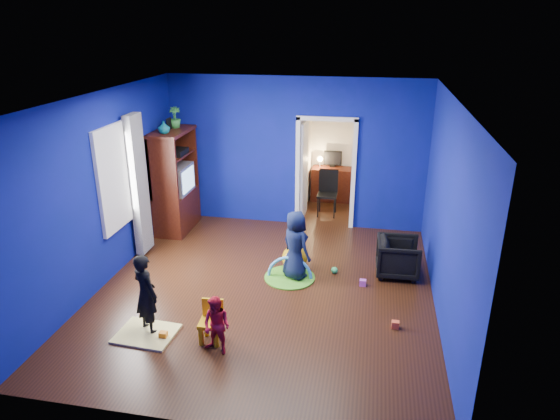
% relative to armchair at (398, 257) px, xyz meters
% --- Properties ---
extents(floor, '(5.00, 5.50, 0.01)m').
position_rel_armchair_xyz_m(floor, '(-1.98, -0.90, -0.31)').
color(floor, black).
rests_on(floor, ground).
extents(ceiling, '(5.00, 5.50, 0.01)m').
position_rel_armchair_xyz_m(ceiling, '(-1.98, -0.90, 2.59)').
color(ceiling, white).
rests_on(ceiling, wall_back).
extents(wall_back, '(5.00, 0.02, 2.90)m').
position_rel_armchair_xyz_m(wall_back, '(-1.98, 1.85, 1.14)').
color(wall_back, navy).
rests_on(wall_back, floor).
extents(wall_front, '(5.00, 0.02, 2.90)m').
position_rel_armchair_xyz_m(wall_front, '(-1.98, -3.65, 1.14)').
color(wall_front, navy).
rests_on(wall_front, floor).
extents(wall_left, '(0.02, 5.50, 2.90)m').
position_rel_armchair_xyz_m(wall_left, '(-4.48, -0.90, 1.14)').
color(wall_left, navy).
rests_on(wall_left, floor).
extents(wall_right, '(0.02, 5.50, 2.90)m').
position_rel_armchair_xyz_m(wall_right, '(0.52, -0.90, 1.14)').
color(wall_right, navy).
rests_on(wall_right, floor).
extents(alcove, '(1.00, 1.75, 2.50)m').
position_rel_armchair_xyz_m(alcove, '(-1.38, 2.72, 0.94)').
color(alcove, silver).
rests_on(alcove, floor).
extents(armchair, '(0.69, 0.67, 0.61)m').
position_rel_armchair_xyz_m(armchair, '(0.00, 0.00, 0.00)').
color(armchair, black).
rests_on(armchair, floor).
extents(child_black, '(0.49, 0.44, 1.11)m').
position_rel_armchair_xyz_m(child_black, '(-3.27, -2.21, 0.25)').
color(child_black, black).
rests_on(child_black, floor).
extents(child_navy, '(0.65, 0.63, 1.12)m').
position_rel_armchair_xyz_m(child_navy, '(-1.60, -0.40, 0.26)').
color(child_navy, '#10173C').
rests_on(child_navy, floor).
extents(toddler_red, '(0.44, 0.39, 0.76)m').
position_rel_armchair_xyz_m(toddler_red, '(-2.24, -2.48, 0.08)').
color(toddler_red, red).
rests_on(toddler_red, floor).
extents(vase, '(0.23, 0.23, 0.22)m').
position_rel_armchair_xyz_m(vase, '(-4.19, 0.84, 1.77)').
color(vase, '#0B585F').
rests_on(vase, tv_armoire).
extents(potted_plant, '(0.29, 0.29, 0.39)m').
position_rel_armchair_xyz_m(potted_plant, '(-4.19, 1.36, 1.85)').
color(potted_plant, '#328B37').
rests_on(potted_plant, tv_armoire).
extents(tv_armoire, '(0.58, 1.14, 1.96)m').
position_rel_armchair_xyz_m(tv_armoire, '(-4.19, 1.14, 0.67)').
color(tv_armoire, '#42190B').
rests_on(tv_armoire, floor).
extents(crt_tv, '(0.46, 0.70, 0.54)m').
position_rel_armchair_xyz_m(crt_tv, '(-4.15, 1.14, 0.71)').
color(crt_tv, silver).
rests_on(crt_tv, tv_armoire).
extents(yellow_blanket, '(0.79, 0.64, 0.03)m').
position_rel_armchair_xyz_m(yellow_blanket, '(-3.27, -2.31, -0.29)').
color(yellow_blanket, '#F2E07A').
rests_on(yellow_blanket, floor).
extents(hopper_ball, '(0.42, 0.42, 0.42)m').
position_rel_armchair_xyz_m(hopper_ball, '(-1.65, -0.15, -0.10)').
color(hopper_ball, yellow).
rests_on(hopper_ball, floor).
extents(kid_chair, '(0.30, 0.30, 0.50)m').
position_rel_armchair_xyz_m(kid_chair, '(-2.39, -2.28, -0.06)').
color(kid_chair, yellow).
rests_on(kid_chair, floor).
extents(play_mat, '(0.81, 0.81, 0.02)m').
position_rel_armchair_xyz_m(play_mat, '(-1.68, -0.45, -0.29)').
color(play_mat, '#499C23').
rests_on(play_mat, floor).
extents(toy_arch, '(0.73, 0.07, 0.73)m').
position_rel_armchair_xyz_m(toy_arch, '(-1.68, -0.45, -0.29)').
color(toy_arch, '#3F8CD8').
rests_on(toy_arch, floor).
extents(window_left, '(0.03, 0.95, 1.55)m').
position_rel_armchair_xyz_m(window_left, '(-4.47, -0.55, 1.24)').
color(window_left, white).
rests_on(window_left, wall_left).
extents(curtain, '(0.14, 0.42, 2.40)m').
position_rel_armchair_xyz_m(curtain, '(-4.35, -0.00, 0.94)').
color(curtain, slate).
rests_on(curtain, floor).
extents(doorway, '(1.16, 0.10, 2.10)m').
position_rel_armchair_xyz_m(doorway, '(-1.38, 1.85, 0.74)').
color(doorway, white).
rests_on(doorway, floor).
extents(study_desk, '(0.88, 0.44, 0.75)m').
position_rel_armchair_xyz_m(study_desk, '(-1.38, 3.36, 0.07)').
color(study_desk, '#3D140A').
rests_on(study_desk, floor).
extents(desk_monitor, '(0.40, 0.05, 0.32)m').
position_rel_armchair_xyz_m(desk_monitor, '(-1.38, 3.48, 0.64)').
color(desk_monitor, black).
rests_on(desk_monitor, study_desk).
extents(desk_lamp, '(0.14, 0.14, 0.14)m').
position_rel_armchair_xyz_m(desk_lamp, '(-1.66, 3.42, 0.62)').
color(desk_lamp, '#FFD88C').
rests_on(desk_lamp, study_desk).
extents(folding_chair, '(0.40, 0.40, 0.92)m').
position_rel_armchair_xyz_m(folding_chair, '(-1.38, 2.40, 0.15)').
color(folding_chair, black).
rests_on(folding_chair, floor).
extents(book_shelf, '(0.88, 0.24, 0.04)m').
position_rel_armchair_xyz_m(book_shelf, '(-1.38, 3.47, 1.71)').
color(book_shelf, white).
rests_on(book_shelf, study_desk).
extents(toy_0, '(0.10, 0.08, 0.10)m').
position_rel_armchair_xyz_m(toy_0, '(-0.06, -1.54, -0.26)').
color(toy_0, '#F95729').
rests_on(toy_0, floor).
extents(toy_1, '(0.11, 0.11, 0.11)m').
position_rel_armchair_xyz_m(toy_1, '(-0.12, 0.27, -0.25)').
color(toy_1, '#29B3E9').
rests_on(toy_1, floor).
extents(toy_2, '(0.10, 0.08, 0.10)m').
position_rel_armchair_xyz_m(toy_2, '(-3.02, -2.35, -0.26)').
color(toy_2, orange).
rests_on(toy_2, floor).
extents(toy_3, '(0.11, 0.11, 0.11)m').
position_rel_armchair_xyz_m(toy_3, '(-1.00, -0.15, -0.25)').
color(toy_3, '#36BE5E').
rests_on(toy_3, floor).
extents(toy_4, '(0.10, 0.08, 0.10)m').
position_rel_armchair_xyz_m(toy_4, '(-0.53, -0.48, -0.26)').
color(toy_4, '#CF4DCA').
rests_on(toy_4, floor).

